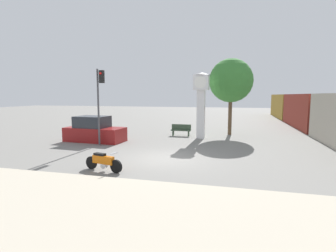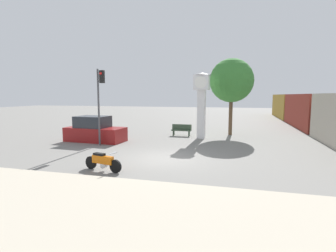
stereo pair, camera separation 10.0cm
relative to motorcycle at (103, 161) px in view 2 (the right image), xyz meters
name	(u,v)px [view 2 (the right image)]	position (x,y,z in m)	size (l,w,h in m)	color
ground_plane	(165,159)	(1.99, 2.83, -0.41)	(120.00, 120.00, 0.00)	slate
sidewalk_strip	(96,216)	(1.99, -4.00, -0.36)	(36.00, 6.00, 0.10)	#B2A893
motorcycle	(103,161)	(0.00, 0.00, 0.00)	(1.92, 0.60, 0.86)	black
clock_tower	(202,95)	(2.93, 9.82, 2.88)	(1.33, 1.33, 4.97)	white
freight_train	(309,111)	(12.68, 19.74, 1.29)	(2.80, 36.33, 3.40)	#ADA393
traffic_light	(100,94)	(-2.99, 5.26, 2.95)	(0.50, 0.35, 4.94)	#47474C
street_tree	(232,81)	(5.03, 12.18, 4.03)	(3.55, 3.55, 6.24)	brown
bench	(181,130)	(1.22, 10.68, 0.08)	(1.60, 0.44, 0.92)	#384C38
parked_car	(95,131)	(-4.23, 6.54, 0.34)	(4.31, 2.07, 1.80)	maroon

